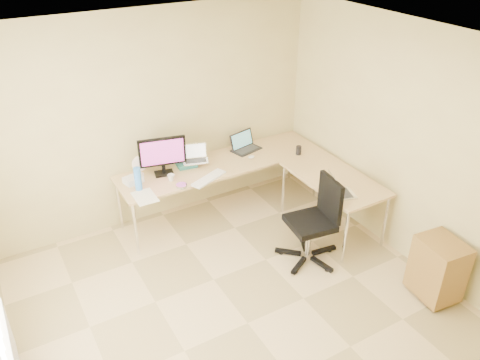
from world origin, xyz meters
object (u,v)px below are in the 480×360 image
monitor (163,156)px  desk_fan (139,166)px  desk_main (223,187)px  keyboard (209,178)px  mug (171,178)px  water_bottle (138,179)px  laptop_center (195,154)px  laptop_black (246,142)px  office_chair (310,222)px  laptop_return (343,186)px  cabinet (438,268)px  desk_return (332,203)px

monitor → desk_fan: monitor is taller
desk_main → keyboard: keyboard is taller
desk_main → mug: size_ratio=31.10×
water_bottle → desk_fan: water_bottle is taller
laptop_center → laptop_black: 0.76m
laptop_black → office_chair: office_chair is taller
laptop_return → cabinet: size_ratio=0.51×
laptop_return → desk_return: bearing=-10.1°
cabinet → water_bottle: bearing=139.9°
desk_main → laptop_center: (-0.32, 0.10, 0.52)m
mug → laptop_return: 1.96m
desk_fan → cabinet: desk_fan is taller
laptop_black → laptop_return: 1.53m
keyboard → cabinet: size_ratio=0.76×
laptop_center → office_chair: office_chair is taller
desk_return → monitor: (-1.71, 1.09, 0.60)m
laptop_black → cabinet: laptop_black is taller
desk_main → keyboard: (-0.34, -0.30, 0.38)m
laptop_black → keyboard: size_ratio=0.77×
monitor → cabinet: monitor is taller
laptop_center → laptop_black: bearing=21.0°
desk_main → cabinet: desk_main is taller
desk_fan → laptop_return: bearing=-46.2°
desk_return → monitor: 2.12m
water_bottle → laptop_return: water_bottle is taller
monitor → mug: (0.01, -0.19, -0.20)m
laptop_black → keyboard: 0.90m
monitor → mug: size_ratio=6.50×
desk_return → desk_fan: bearing=148.7°
laptop_center → keyboard: 0.42m
keyboard → water_bottle: bearing=144.1°
desk_return → laptop_black: bearing=115.1°
desk_main → office_chair: office_chair is taller
mug → monitor: bearing=92.9°
laptop_black → cabinet: bearing=-89.0°
desk_return → water_bottle: water_bottle is taller
desk_main → desk_fan: bearing=168.7°
mug → desk_fan: 0.41m
keyboard → mug: 0.44m
office_chair → desk_return: bearing=36.9°
laptop_return → mug: bearing=69.1°
desk_return → monitor: monitor is taller
laptop_center → water_bottle: water_bottle is taller
desk_main → water_bottle: bearing=-174.2°
keyboard → laptop_return: bearing=-65.8°
office_chair → desk_fan: bearing=139.6°
laptop_return → office_chair: bearing=106.7°
laptop_center → laptop_return: 1.82m
desk_return → monitor: bearing=147.6°
desk_return → laptop_center: size_ratio=4.12×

